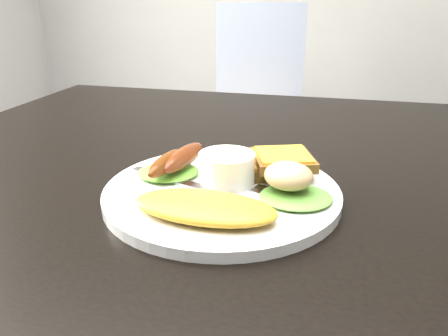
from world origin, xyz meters
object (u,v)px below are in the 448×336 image
object	(u,v)px
plate	(222,192)
dining_chair	(252,119)
person	(222,58)
dining_table	(306,172)

from	to	relation	value
plate	dining_chair	bearing A→B (deg)	98.73
person	dining_chair	bearing A→B (deg)	-80.24
dining_chair	plate	size ratio (longest dim) A/B	1.51
dining_table	person	xyz separation A→B (m)	(-0.29, 0.69, 0.06)
plate	person	bearing A→B (deg)	103.90
dining_chair	person	size ratio (longest dim) A/B	0.25
dining_table	person	world-z (taller)	person
dining_table	dining_chair	world-z (taller)	dining_table
dining_chair	dining_table	bearing A→B (deg)	-88.16
person	plate	distance (m)	0.86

